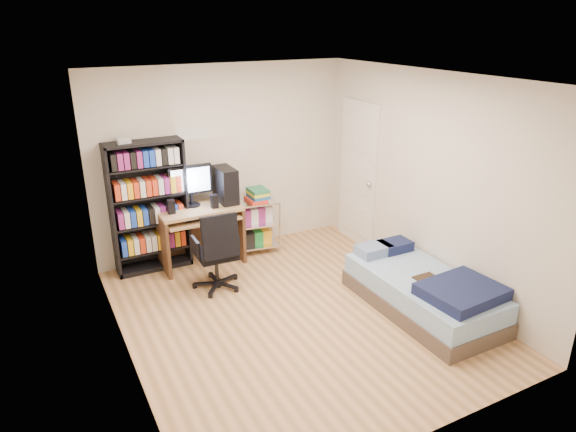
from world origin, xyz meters
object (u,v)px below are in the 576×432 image
media_shelf (149,205)px  office_chair (218,264)px  computer_desk (206,210)px  bed (424,292)px

media_shelf → office_chair: 1.18m
computer_desk → office_chair: (-0.15, -0.80, -0.39)m
computer_desk → media_shelf: bearing=171.1°
media_shelf → office_chair: media_shelf is taller
bed → office_chair: bearing=140.3°
office_chair → bed: size_ratio=0.54×
office_chair → bed: (1.82, -1.51, -0.09)m
media_shelf → bed: (2.36, -2.41, -0.62)m
media_shelf → computer_desk: size_ratio=1.32×
media_shelf → bed: size_ratio=0.96×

